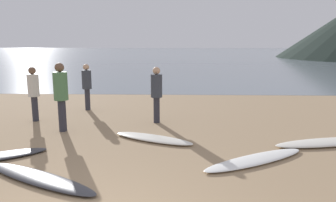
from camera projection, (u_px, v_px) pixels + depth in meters
name	position (u px, v px, depth m)	size (l,w,h in m)	color
ground_plane	(148.00, 100.00, 13.33)	(120.00, 120.00, 0.20)	#997C5B
ocean_water	(172.00, 53.00, 63.21)	(140.00, 100.00, 0.01)	slate
surfboard_1	(39.00, 178.00, 5.39)	(2.56, 0.46, 0.10)	#333338
surfboard_2	(153.00, 138.00, 7.60)	(2.05, 0.51, 0.10)	silver
surfboard_3	(256.00, 160.00, 6.26)	(2.47, 0.49, 0.08)	white
surfboard_4	(327.00, 142.00, 7.30)	(2.59, 0.57, 0.10)	silver
person_0	(156.00, 90.00, 9.09)	(0.33, 0.33, 1.61)	#2D2D38
person_1	(34.00, 89.00, 9.28)	(0.32, 0.32, 1.59)	#2D2D38
person_2	(61.00, 91.00, 8.20)	(0.36, 0.36, 1.78)	#2D2D38
person_3	(87.00, 83.00, 10.81)	(0.32, 0.32, 1.57)	#2D2D38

